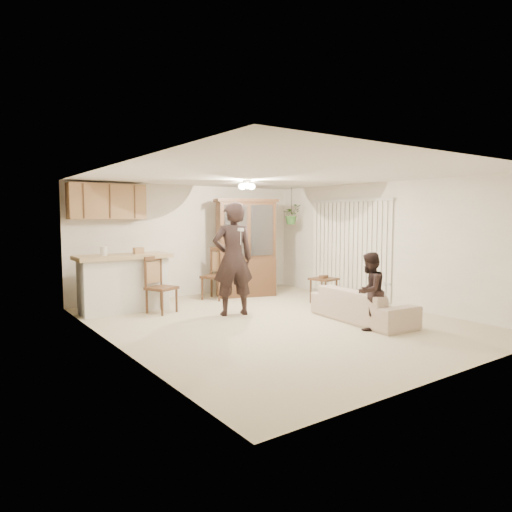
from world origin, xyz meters
TOP-DOWN VIEW (x-y plane):
  - floor at (0.00, 0.00)m, footprint 6.50×6.50m
  - ceiling at (0.00, 0.00)m, footprint 5.50×6.50m
  - wall_back at (0.00, 3.25)m, footprint 5.50×0.02m
  - wall_front at (0.00, -3.25)m, footprint 5.50×0.02m
  - wall_left at (-2.75, 0.00)m, footprint 0.02×6.50m
  - wall_right at (2.75, 0.00)m, footprint 0.02×6.50m
  - breakfast_bar at (-1.85, 2.35)m, footprint 1.60×0.55m
  - bar_top at (-1.85, 2.35)m, footprint 1.75×0.70m
  - upper_cabinets at (-1.90, 3.07)m, footprint 1.50×0.34m
  - vertical_blinds at (2.71, 0.90)m, footprint 0.06×2.30m
  - ceiling_fixture at (0.20, 1.20)m, footprint 0.36×0.36m
  - hanging_plant at (2.30, 2.40)m, footprint 0.43×0.37m
  - plant_cord at (2.30, 2.40)m, footprint 0.01×0.01m
  - sofa at (1.23, -0.82)m, footprint 0.91×1.94m
  - adult at (-0.32, 0.90)m, footprint 0.75×0.60m
  - child at (0.87, -1.28)m, footprint 0.77×0.66m
  - china_hutch at (1.00, 2.43)m, footprint 1.49×0.92m
  - side_table at (1.84, 0.78)m, footprint 0.55×0.55m
  - chair_bar at (-1.32, 1.82)m, footprint 0.61×0.61m
  - chair_hutch_left at (0.21, 2.46)m, footprint 0.68×0.68m
  - chair_hutch_right at (1.35, 2.93)m, footprint 0.55×0.55m
  - controller_adult at (-0.45, 0.43)m, footprint 0.10×0.19m
  - controller_child at (0.95, -1.56)m, footprint 0.06×0.11m

SIDE VIEW (x-z plane):
  - floor at x=0.00m, z-range 0.00..0.00m
  - side_table at x=1.84m, z-range -0.02..0.56m
  - chair_hutch_right at x=1.35m, z-range -0.22..0.79m
  - chair_bar at x=-1.32m, z-range -0.23..0.83m
  - chair_hutch_left at x=0.21m, z-range -0.25..0.88m
  - sofa at x=1.23m, z-range 0.00..0.73m
  - breakfast_bar at x=-1.85m, z-range 0.00..1.00m
  - child at x=0.87m, z-range 0.00..1.35m
  - controller_child at x=0.95m, z-range 0.74..0.78m
  - adult at x=-0.32m, z-range 0.00..1.80m
  - bar_top at x=-1.85m, z-range 1.01..1.09m
  - china_hutch at x=1.00m, z-range -0.01..2.18m
  - vertical_blinds at x=2.71m, z-range 0.05..2.15m
  - wall_back at x=0.00m, z-range 0.00..2.50m
  - wall_front at x=0.00m, z-range 0.00..2.50m
  - wall_left at x=-2.75m, z-range 0.00..2.50m
  - wall_right at x=2.75m, z-range 0.00..2.50m
  - controller_adult at x=-0.45m, z-range 1.55..1.61m
  - hanging_plant at x=2.30m, z-range 1.61..2.09m
  - upper_cabinets at x=-1.90m, z-range 1.75..2.45m
  - plant_cord at x=2.30m, z-range 1.85..2.50m
  - ceiling_fixture at x=0.20m, z-range 2.30..2.50m
  - ceiling at x=0.00m, z-range 2.49..2.51m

